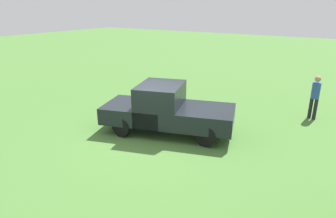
{
  "coord_description": "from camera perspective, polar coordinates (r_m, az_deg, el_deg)",
  "views": [
    {
      "loc": [
        -5.51,
        7.56,
        4.42
      ],
      "look_at": [
        -0.11,
        -0.85,
        0.9
      ],
      "focal_mm": 31.56,
      "sensor_mm": 36.0,
      "label": 1
    }
  ],
  "objects": [
    {
      "name": "pickup_truck",
      "position": [
        10.62,
        -0.63,
        0.15
      ],
      "size": [
        5.01,
        3.17,
        1.79
      ],
      "rotation": [
        0.0,
        0.0,
        3.45
      ],
      "color": "black",
      "rests_on": "ground_plane"
    },
    {
      "name": "person_bystander",
      "position": [
        13.27,
        26.54,
        2.47
      ],
      "size": [
        0.42,
        0.42,
        1.79
      ],
      "rotation": [
        0.0,
        0.0,
        1.19
      ],
      "color": "black",
      "rests_on": "ground_plane"
    },
    {
      "name": "ground_plane",
      "position": [
        10.35,
        -3.06,
        -5.91
      ],
      "size": [
        80.0,
        80.0,
        0.0
      ],
      "primitive_type": "plane",
      "color": "#477533"
    }
  ]
}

